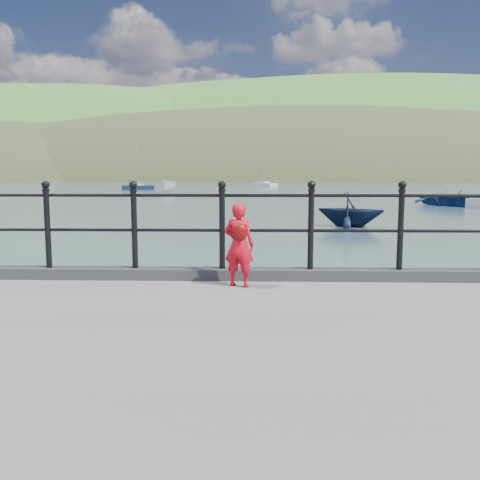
{
  "coord_description": "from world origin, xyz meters",
  "views": [
    {
      "loc": [
        1.06,
        -6.98,
        2.43
      ],
      "look_at": [
        0.84,
        -0.2,
        1.55
      ],
      "focal_mm": 38.0,
      "sensor_mm": 36.0,
      "label": 1
    }
  ],
  "objects_px": {
    "railing": "(178,219)",
    "launch_navy": "(350,210)",
    "launch_white": "(168,186)",
    "launch_blue": "(453,198)",
    "sailboat_left": "(138,188)",
    "sailboat_deep": "(264,185)",
    "child": "(239,244)"
  },
  "relations": [
    {
      "from": "child",
      "to": "railing",
      "type": "bearing_deg",
      "value": -9.92
    },
    {
      "from": "launch_navy",
      "to": "sailboat_deep",
      "type": "relative_size",
      "value": 0.31
    },
    {
      "from": "railing",
      "to": "child",
      "type": "height_order",
      "value": "railing"
    },
    {
      "from": "launch_blue",
      "to": "sailboat_deep",
      "type": "distance_m",
      "value": 67.64
    },
    {
      "from": "launch_navy",
      "to": "launch_white",
      "type": "bearing_deg",
      "value": 44.74
    },
    {
      "from": "sailboat_deep",
      "to": "sailboat_left",
      "type": "bearing_deg",
      "value": -77.23
    },
    {
      "from": "railing",
      "to": "sailboat_deep",
      "type": "distance_m",
      "value": 99.69
    },
    {
      "from": "railing",
      "to": "launch_navy",
      "type": "distance_m",
      "value": 17.91
    },
    {
      "from": "launch_navy",
      "to": "sailboat_left",
      "type": "xyz_separation_m",
      "value": [
        -23.47,
        57.66,
        -0.47
      ]
    },
    {
      "from": "launch_white",
      "to": "launch_navy",
      "type": "xyz_separation_m",
      "value": [
        16.44,
        -45.29,
        -0.06
      ]
    },
    {
      "from": "launch_white",
      "to": "launch_navy",
      "type": "relative_size",
      "value": 1.47
    },
    {
      "from": "railing",
      "to": "launch_blue",
      "type": "bearing_deg",
      "value": 63.74
    },
    {
      "from": "child",
      "to": "sailboat_deep",
      "type": "distance_m",
      "value": 100.12
    },
    {
      "from": "railing",
      "to": "launch_blue",
      "type": "relative_size",
      "value": 3.08
    },
    {
      "from": "launch_white",
      "to": "sailboat_left",
      "type": "relative_size",
      "value": 0.61
    },
    {
      "from": "sailboat_left",
      "to": "sailboat_deep",
      "type": "height_order",
      "value": "sailboat_deep"
    },
    {
      "from": "railing",
      "to": "sailboat_left",
      "type": "relative_size",
      "value": 2.45
    },
    {
      "from": "launch_blue",
      "to": "sailboat_left",
      "type": "xyz_separation_m",
      "value": [
        -34.5,
        41.23,
        -0.27
      ]
    },
    {
      "from": "launch_navy",
      "to": "child",
      "type": "bearing_deg",
      "value": -170.04
    },
    {
      "from": "launch_blue",
      "to": "sailboat_left",
      "type": "height_order",
      "value": "sailboat_left"
    },
    {
      "from": "launch_blue",
      "to": "sailboat_deep",
      "type": "height_order",
      "value": "sailboat_deep"
    },
    {
      "from": "launch_blue",
      "to": "sailboat_left",
      "type": "distance_m",
      "value": 53.76
    },
    {
      "from": "launch_navy",
      "to": "sailboat_deep",
      "type": "xyz_separation_m",
      "value": [
        -2.86,
        82.63,
        -0.46
      ]
    },
    {
      "from": "launch_blue",
      "to": "sailboat_left",
      "type": "relative_size",
      "value": 0.8
    },
    {
      "from": "child",
      "to": "sailboat_left",
      "type": "relative_size",
      "value": 0.15
    },
    {
      "from": "launch_navy",
      "to": "sailboat_left",
      "type": "bearing_deg",
      "value": 46.94
    },
    {
      "from": "launch_navy",
      "to": "sailboat_left",
      "type": "relative_size",
      "value": 0.41
    },
    {
      "from": "sailboat_left",
      "to": "sailboat_deep",
      "type": "relative_size",
      "value": 0.75
    },
    {
      "from": "railing",
      "to": "sailboat_deep",
      "type": "bearing_deg",
      "value": 88.5
    },
    {
      "from": "child",
      "to": "launch_white",
      "type": "xyz_separation_m",
      "value": [
        -11.82,
        62.76,
        -0.68
      ]
    },
    {
      "from": "launch_blue",
      "to": "sailboat_left",
      "type": "bearing_deg",
      "value": 103.91
    },
    {
      "from": "launch_white",
      "to": "sailboat_deep",
      "type": "distance_m",
      "value": 39.73
    }
  ]
}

